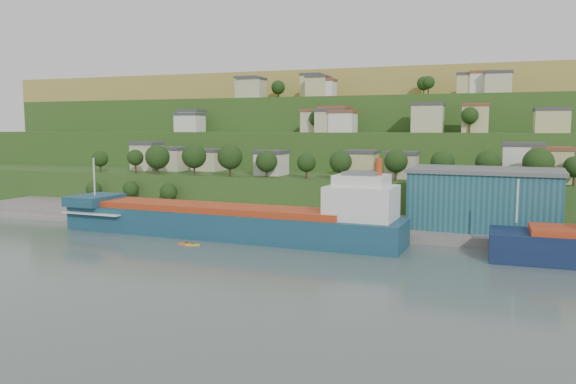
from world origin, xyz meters
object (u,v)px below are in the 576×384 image
at_px(warehouse, 485,198).
at_px(caravan, 85,209).
at_px(kayak_orange, 187,243).
at_px(cargo_ship_near, 237,223).

relative_size(warehouse, caravan, 5.46).
distance_m(warehouse, caravan, 98.28).
bearing_deg(warehouse, kayak_orange, -149.30).
bearing_deg(caravan, cargo_ship_near, 0.92).
bearing_deg(kayak_orange, warehouse, 14.07).
bearing_deg(kayak_orange, caravan, 141.70).
bearing_deg(cargo_ship_near, caravan, 171.09).
height_order(warehouse, caravan, warehouse).
xyz_separation_m(warehouse, kayak_orange, (-56.43, -28.64, -8.17)).
bearing_deg(caravan, kayak_orange, -13.03).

